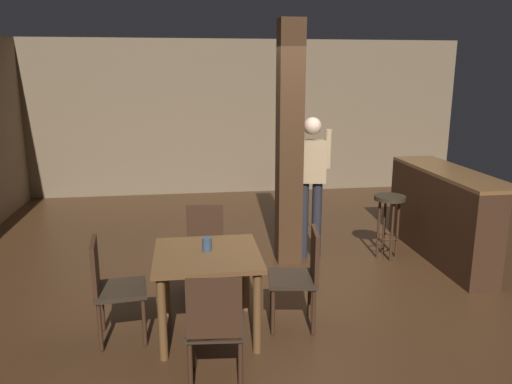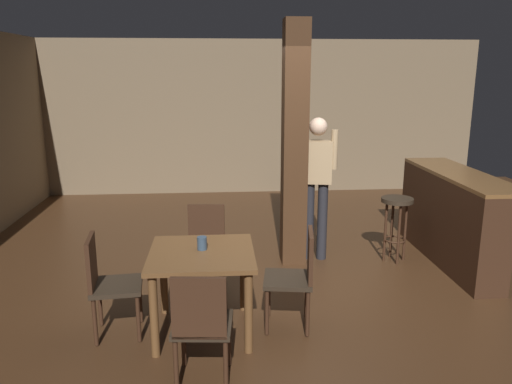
% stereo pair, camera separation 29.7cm
% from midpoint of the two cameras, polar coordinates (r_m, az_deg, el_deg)
% --- Properties ---
extents(ground_plane, '(10.80, 10.80, 0.00)m').
position_cam_midpoint_polar(ground_plane, '(5.35, 3.54, -11.09)').
color(ground_plane, '#422816').
extents(wall_back, '(8.00, 0.10, 2.80)m').
position_cam_midpoint_polar(wall_back, '(9.35, -1.90, 8.50)').
color(wall_back, '#756047').
rests_on(wall_back, ground_plane).
extents(pillar, '(0.28, 0.28, 2.80)m').
position_cam_midpoint_polar(pillar, '(5.77, 2.37, 5.28)').
color(pillar, '#422816').
rests_on(pillar, ground_plane).
extents(dining_table, '(0.89, 0.89, 0.74)m').
position_cam_midpoint_polar(dining_table, '(4.33, -7.56, -8.55)').
color(dining_table, brown).
rests_on(dining_table, ground_plane).
extents(chair_south, '(0.45, 0.45, 0.89)m').
position_cam_midpoint_polar(chair_south, '(3.65, -7.11, -14.79)').
color(chair_south, '#2D2319').
rests_on(chair_south, ground_plane).
extents(chair_north, '(0.45, 0.45, 0.89)m').
position_cam_midpoint_polar(chair_north, '(5.15, -7.51, -6.10)').
color(chair_north, '#2D2319').
rests_on(chair_north, ground_plane).
extents(chair_west, '(0.46, 0.46, 0.89)m').
position_cam_midpoint_polar(chair_west, '(4.44, -18.13, -10.02)').
color(chair_west, '#2D2319').
rests_on(chair_west, ground_plane).
extents(chair_east, '(0.48, 0.48, 0.89)m').
position_cam_midpoint_polar(chair_east, '(4.46, 3.27, -9.22)').
color(chair_east, '#2D2319').
rests_on(chair_east, ground_plane).
extents(napkin_cup, '(0.08, 0.08, 0.11)m').
position_cam_midpoint_polar(napkin_cup, '(4.32, -7.61, -5.96)').
color(napkin_cup, '#33475B').
rests_on(napkin_cup, dining_table).
extents(standing_person, '(0.47, 0.26, 1.72)m').
position_cam_midpoint_polar(standing_person, '(5.96, 4.90, 1.63)').
color(standing_person, tan).
rests_on(standing_person, ground_plane).
extents(bar_counter, '(0.56, 2.10, 1.08)m').
position_cam_midpoint_polar(bar_counter, '(6.41, 19.07, -2.36)').
color(bar_counter, brown).
rests_on(bar_counter, ground_plane).
extents(bar_stool_near, '(0.38, 0.38, 0.78)m').
position_cam_midpoint_polar(bar_stool_near, '(6.20, 13.66, -2.12)').
color(bar_stool_near, '#2D2319').
rests_on(bar_stool_near, ground_plane).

